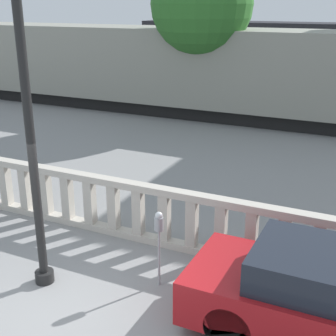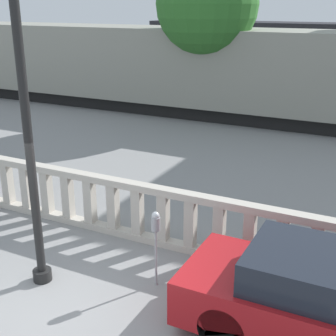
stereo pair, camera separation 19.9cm
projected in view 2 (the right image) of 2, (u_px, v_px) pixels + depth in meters
ground_plane at (49, 315)px, 7.23m from camera, size 160.00×160.00×0.00m
balustrade at (138, 212)px, 9.35m from camera, size 12.32×0.24×1.22m
lamppost at (18, 39)px, 6.79m from camera, size 0.42×0.42×6.76m
parking_meter at (156, 228)px, 7.65m from camera, size 0.15×0.15×1.37m
parked_car at (330, 304)px, 6.41m from camera, size 4.23×1.69×1.37m
train_near at (149, 67)px, 20.63m from camera, size 28.03×3.01×4.17m
tree_left at (207, 4)px, 17.75m from camera, size 3.92×3.92×6.48m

